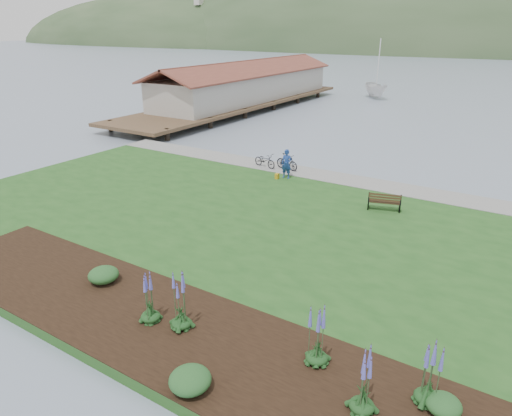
% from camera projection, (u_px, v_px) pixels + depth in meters
% --- Properties ---
extents(ground, '(600.00, 600.00, 0.00)m').
position_uv_depth(ground, '(277.00, 221.00, 22.82)').
color(ground, gray).
rests_on(ground, ground).
extents(lawn, '(34.00, 20.00, 0.40)m').
position_uv_depth(lawn, '(255.00, 231.00, 21.18)').
color(lawn, '#204E1B').
rests_on(lawn, ground).
extents(shoreline_path, '(34.00, 2.20, 0.03)m').
position_uv_depth(shoreline_path, '(333.00, 177.00, 28.08)').
color(shoreline_path, gray).
rests_on(shoreline_path, lawn).
extents(garden_bed, '(24.00, 4.40, 0.04)m').
position_uv_depth(garden_bed, '(200.00, 340.00, 13.48)').
color(garden_bed, black).
rests_on(garden_bed, lawn).
extents(pier_pavilion, '(8.00, 36.00, 5.40)m').
position_uv_depth(pier_pavilion, '(246.00, 85.00, 53.37)').
color(pier_pavilion, '#4C3826').
rests_on(pier_pavilion, ground).
extents(park_bench, '(1.70, 1.08, 0.98)m').
position_uv_depth(park_bench, '(384.00, 201.00, 22.85)').
color(park_bench, '#302012').
rests_on(park_bench, lawn).
extents(person, '(0.83, 0.63, 2.09)m').
position_uv_depth(person, '(287.00, 161.00, 27.57)').
color(person, navy).
rests_on(person, lawn).
extents(bicycle_a, '(1.03, 1.89, 0.94)m').
position_uv_depth(bicycle_a, '(265.00, 160.00, 29.91)').
color(bicycle_a, black).
rests_on(bicycle_a, lawn).
extents(bicycle_b, '(0.88, 1.80, 1.04)m').
position_uv_depth(bicycle_b, '(287.00, 162.00, 29.37)').
color(bicycle_b, black).
rests_on(bicycle_b, lawn).
extents(sailboat, '(13.05, 13.07, 24.27)m').
position_uv_depth(sailboat, '(375.00, 98.00, 61.56)').
color(sailboat, silver).
rests_on(sailboat, ground).
extents(pannier, '(0.22, 0.31, 0.32)m').
position_uv_depth(pannier, '(277.00, 176.00, 27.75)').
color(pannier, gold).
rests_on(pannier, lawn).
extents(echium_0, '(0.62, 0.62, 2.20)m').
position_uv_depth(echium_0, '(180.00, 302.00, 13.69)').
color(echium_0, '#153B17').
rests_on(echium_0, garden_bed).
extents(echium_1, '(0.62, 0.62, 2.10)m').
position_uv_depth(echium_1, '(318.00, 337.00, 12.25)').
color(echium_1, '#153B17').
rests_on(echium_1, garden_bed).
extents(echium_2, '(0.62, 0.62, 1.80)m').
position_uv_depth(echium_2, '(364.00, 387.00, 10.72)').
color(echium_2, '#153B17').
rests_on(echium_2, garden_bed).
extents(echium_3, '(0.62, 0.62, 2.03)m').
position_uv_depth(echium_3, '(430.00, 374.00, 10.93)').
color(echium_3, '#153B17').
rests_on(echium_3, garden_bed).
extents(echium_4, '(0.62, 0.62, 2.04)m').
position_uv_depth(echium_4, '(149.00, 297.00, 14.02)').
color(echium_4, '#153B17').
rests_on(echium_4, garden_bed).
extents(shrub_0, '(1.09, 1.09, 0.54)m').
position_uv_depth(shrub_0, '(103.00, 275.00, 16.44)').
color(shrub_0, '#1E4C21').
rests_on(shrub_0, garden_bed).
extents(shrub_1, '(1.10, 1.10, 0.55)m').
position_uv_depth(shrub_1, '(190.00, 380.00, 11.56)').
color(shrub_1, '#1E4C21').
rests_on(shrub_1, garden_bed).
extents(shrub_2, '(0.85, 0.85, 0.43)m').
position_uv_depth(shrub_2, '(444.00, 405.00, 10.88)').
color(shrub_2, '#1E4C21').
rests_on(shrub_2, garden_bed).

